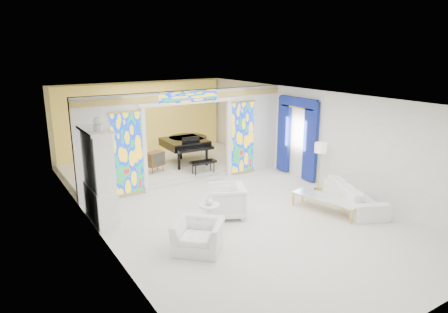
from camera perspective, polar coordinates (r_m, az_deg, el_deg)
floor at (r=11.45m, az=-0.35°, el=-6.57°), size 12.00×12.00×0.00m
ceiling at (r=10.70m, az=-0.38°, el=8.52°), size 7.00×12.00×0.02m
wall_back at (r=16.28m, az=-11.64°, el=5.17°), size 7.00×0.02×3.00m
wall_front at (r=6.94m, az=27.24°, el=-9.88°), size 7.00×0.02×3.00m
wall_left at (r=9.67m, az=-18.27°, el=-2.08°), size 0.02×12.00×3.00m
wall_right at (r=13.12m, az=12.75°, el=2.74°), size 0.02×12.00×3.00m
partition_wall at (r=12.64m, az=-5.15°, el=3.30°), size 7.00×0.22×3.00m
stained_glass_left at (r=11.86m, az=-13.62°, el=0.39°), size 0.90×0.04×2.40m
stained_glass_right at (r=13.65m, az=2.69°, el=2.72°), size 0.90×0.04×2.40m
stained_glass_transom at (r=12.36m, az=-5.06°, el=8.52°), size 2.00×0.04×0.34m
alcove_platform at (r=14.87m, az=-8.73°, el=-1.21°), size 6.80×3.80×0.18m
gold_curtain_back at (r=16.17m, az=-11.48°, el=5.11°), size 6.70×0.10×2.90m
chandelier at (r=14.37m, az=-8.22°, el=8.27°), size 0.48×0.48×0.30m
blue_drapes at (r=13.53m, az=10.38°, el=3.57°), size 0.14×1.85×2.65m
china_cabinet at (r=10.39m, az=-17.44°, el=-2.75°), size 0.56×1.46×2.72m
armchair_left at (r=8.79m, az=-3.71°, el=-11.26°), size 1.37×1.36×0.67m
armchair_right at (r=10.40m, az=0.32°, el=-6.37°), size 1.22×1.21×0.85m
sofa at (r=11.62m, az=18.19°, el=-5.25°), size 1.79×2.48×0.68m
side_table at (r=9.72m, az=-2.11°, el=-8.04°), size 0.54×0.54×0.63m
vase at (r=9.60m, az=-2.13°, el=-6.28°), size 0.22×0.22×0.21m
coffee_table at (r=11.01m, az=14.34°, el=-5.87°), size 0.99×1.93×0.41m
floor_lamp at (r=12.43m, az=13.63°, el=0.90°), size 0.47×0.47×1.49m
grand_piano at (r=14.67m, az=-5.33°, el=1.99°), size 1.78×2.72×1.08m
tv_console at (r=13.71m, az=-9.86°, el=-0.34°), size 0.68×0.56×0.68m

